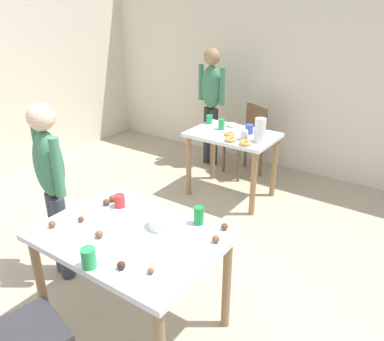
% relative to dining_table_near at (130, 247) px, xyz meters
% --- Properties ---
extents(ground_plane, '(6.40, 6.40, 0.00)m').
position_rel_dining_table_near_xyz_m(ground_plane, '(0.10, 0.04, -0.65)').
color(ground_plane, tan).
extents(wall_back, '(6.40, 0.10, 2.60)m').
position_rel_dining_table_near_xyz_m(wall_back, '(0.10, 3.24, 0.65)').
color(wall_back, beige).
rests_on(wall_back, ground_plane).
extents(dining_table_near, '(1.15, 0.82, 0.75)m').
position_rel_dining_table_near_xyz_m(dining_table_near, '(0.00, 0.00, 0.00)').
color(dining_table_near, silver).
rests_on(dining_table_near, ground_plane).
extents(dining_table_far, '(0.93, 0.64, 0.75)m').
position_rel_dining_table_near_xyz_m(dining_table_far, '(-0.42, 2.07, -0.03)').
color(dining_table_far, silver).
rests_on(dining_table_far, ground_plane).
extents(chair_near_table, '(0.48, 0.48, 0.87)m').
position_rel_dining_table_near_xyz_m(chair_near_table, '(-0.16, -0.78, -0.15)').
color(chair_near_table, '#2D2D33').
rests_on(chair_near_table, ground_plane).
extents(chair_far_table, '(0.54, 0.54, 0.87)m').
position_rel_dining_table_near_xyz_m(chair_far_table, '(-0.56, 2.74, -0.15)').
color(chair_far_table, brown).
rests_on(chair_far_table, ground_plane).
extents(person_girl_near, '(0.45, 0.29, 1.44)m').
position_rel_dining_table_near_xyz_m(person_girl_near, '(-0.85, 0.08, 0.20)').
color(person_girl_near, '#383D4C').
rests_on(person_girl_near, ground_plane).
extents(person_adult_far, '(0.45, 0.27, 1.53)m').
position_rel_dining_table_near_xyz_m(person_adult_far, '(-1.11, 2.73, 0.27)').
color(person_adult_far, '#28282D').
rests_on(person_adult_far, ground_plane).
extents(mixing_bowl, '(0.18, 0.18, 0.08)m').
position_rel_dining_table_near_xyz_m(mixing_bowl, '(0.12, 0.18, 0.14)').
color(mixing_bowl, white).
rests_on(mixing_bowl, dining_table_near).
extents(soda_can, '(0.07, 0.07, 0.12)m').
position_rel_dining_table_near_xyz_m(soda_can, '(0.29, 0.34, 0.16)').
color(soda_can, '#198438').
rests_on(soda_can, dining_table_near).
extents(fork_near, '(0.17, 0.02, 0.01)m').
position_rel_dining_table_near_xyz_m(fork_near, '(-0.04, 0.30, 0.10)').
color(fork_near, silver).
rests_on(fork_near, dining_table_near).
extents(cup_near_0, '(0.08, 0.08, 0.12)m').
position_rel_dining_table_near_xyz_m(cup_near_0, '(0.05, -0.37, 0.16)').
color(cup_near_0, green).
rests_on(cup_near_0, dining_table_near).
extents(cup_near_1, '(0.08, 0.08, 0.09)m').
position_rel_dining_table_near_xyz_m(cup_near_1, '(-0.29, 0.21, 0.15)').
color(cup_near_1, red).
rests_on(cup_near_1, dining_table_near).
extents(cake_ball_0, '(0.05, 0.05, 0.05)m').
position_rel_dining_table_near_xyz_m(cake_ball_0, '(-0.12, -0.14, 0.13)').
color(cake_ball_0, brown).
rests_on(cake_ball_0, dining_table_near).
extents(cake_ball_1, '(0.04, 0.04, 0.04)m').
position_rel_dining_table_near_xyz_m(cake_ball_1, '(-0.36, -0.08, 0.12)').
color(cake_ball_1, brown).
rests_on(cake_ball_1, dining_table_near).
extents(cake_ball_2, '(0.05, 0.05, 0.05)m').
position_rel_dining_table_near_xyz_m(cake_ball_2, '(-0.46, -0.23, 0.12)').
color(cake_ball_2, brown).
rests_on(cake_ball_2, dining_table_near).
extents(cake_ball_3, '(0.05, 0.05, 0.05)m').
position_rel_dining_table_near_xyz_m(cake_ball_3, '(0.49, 0.23, 0.12)').
color(cake_ball_3, brown).
rests_on(cake_ball_3, dining_table_near).
extents(cake_ball_4, '(0.05, 0.05, 0.05)m').
position_rel_dining_table_near_xyz_m(cake_ball_4, '(-0.38, 0.24, 0.13)').
color(cake_ball_4, brown).
rests_on(cake_ball_4, dining_table_near).
extents(cake_ball_5, '(0.04, 0.04, 0.04)m').
position_rel_dining_table_near_xyz_m(cake_ball_5, '(0.36, -0.22, 0.12)').
color(cake_ball_5, brown).
rests_on(cake_ball_5, dining_table_near).
extents(cake_ball_6, '(0.05, 0.05, 0.05)m').
position_rel_dining_table_near_xyz_m(cake_ball_6, '(-0.38, 0.17, 0.12)').
color(cake_ball_6, brown).
rests_on(cake_ball_6, dining_table_near).
extents(cake_ball_7, '(0.04, 0.04, 0.04)m').
position_rel_dining_table_near_xyz_m(cake_ball_7, '(0.47, 0.38, 0.12)').
color(cake_ball_7, brown).
rests_on(cake_ball_7, dining_table_near).
extents(cake_ball_8, '(0.05, 0.05, 0.05)m').
position_rel_dining_table_near_xyz_m(cake_ball_8, '(0.20, -0.28, 0.12)').
color(cake_ball_8, '#3D2319').
rests_on(cake_ball_8, dining_table_near).
extents(pitcher_far, '(0.11, 0.11, 0.25)m').
position_rel_dining_table_near_xyz_m(pitcher_far, '(-0.07, 1.98, 0.22)').
color(pitcher_far, white).
rests_on(pitcher_far, dining_table_far).
extents(cup_far_0, '(0.08, 0.08, 0.10)m').
position_rel_dining_table_near_xyz_m(cup_far_0, '(-0.27, 2.16, 0.15)').
color(cup_far_0, '#3351B2').
rests_on(cup_far_0, dining_table_far).
extents(cup_far_1, '(0.07, 0.07, 0.11)m').
position_rel_dining_table_near_xyz_m(cup_far_1, '(-0.59, 2.11, 0.16)').
color(cup_far_1, green).
rests_on(cup_far_1, dining_table_far).
extents(cup_far_2, '(0.08, 0.08, 0.10)m').
position_rel_dining_table_near_xyz_m(cup_far_2, '(-0.23, 1.96, 0.15)').
color(cup_far_2, white).
rests_on(cup_far_2, dining_table_far).
extents(cup_far_3, '(0.07, 0.07, 0.10)m').
position_rel_dining_table_near_xyz_m(cup_far_3, '(-0.82, 2.23, 0.15)').
color(cup_far_3, green).
rests_on(cup_far_3, dining_table_far).
extents(donut_far_0, '(0.11, 0.11, 0.03)m').
position_rel_dining_table_near_xyz_m(donut_far_0, '(-0.26, 2.27, 0.12)').
color(donut_far_0, white).
rests_on(donut_far_0, dining_table_far).
extents(donut_far_1, '(0.13, 0.13, 0.04)m').
position_rel_dining_table_near_xyz_m(donut_far_1, '(-0.14, 1.83, 0.12)').
color(donut_far_1, gold).
rests_on(donut_far_1, dining_table_far).
extents(donut_far_2, '(0.11, 0.11, 0.03)m').
position_rel_dining_table_near_xyz_m(donut_far_2, '(-0.41, 1.99, 0.12)').
color(donut_far_2, gold).
rests_on(donut_far_2, dining_table_far).
extents(donut_far_3, '(0.12, 0.12, 0.04)m').
position_rel_dining_table_near_xyz_m(donut_far_3, '(-0.32, 1.84, 0.12)').
color(donut_far_3, gold).
rests_on(donut_far_3, dining_table_far).
extents(donut_far_4, '(0.12, 0.12, 0.04)m').
position_rel_dining_table_near_xyz_m(donut_far_4, '(-0.55, 2.27, 0.12)').
color(donut_far_4, white).
rests_on(donut_far_4, dining_table_far).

